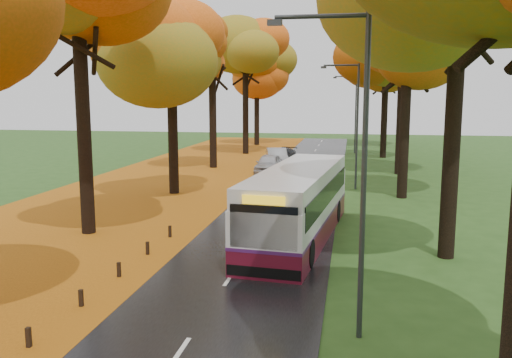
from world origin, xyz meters
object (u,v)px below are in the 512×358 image
(streetlamp_mid, at_px, (353,116))
(car_silver, at_px, (277,157))
(streetlamp_near, at_px, (354,152))
(streetlamp_far, at_px, (353,108))
(bus, at_px, (298,202))
(car_white, at_px, (269,164))
(car_dark, at_px, (283,155))

(streetlamp_mid, bearing_deg, car_silver, 122.05)
(streetlamp_near, bearing_deg, streetlamp_far, 90.00)
(bus, relative_size, car_silver, 2.50)
(streetlamp_mid, bearing_deg, streetlamp_near, -90.00)
(car_silver, bearing_deg, car_white, -103.01)
(streetlamp_mid, xyz_separation_m, car_white, (-6.30, 5.62, -3.92))
(streetlamp_near, height_order, car_dark, streetlamp_near)
(car_silver, bearing_deg, car_dark, 73.35)
(streetlamp_mid, xyz_separation_m, car_dark, (-6.12, 12.83, -4.05))
(bus, bearing_deg, streetlamp_near, -70.50)
(bus, relative_size, car_white, 2.62)
(bus, height_order, car_silver, bus)
(car_dark, bearing_deg, streetlamp_far, 66.40)
(streetlamp_far, relative_size, car_white, 1.82)
(streetlamp_near, xyz_separation_m, streetlamp_mid, (0.00, 22.00, 0.00))
(car_white, xyz_separation_m, car_silver, (0.00, 4.44, 0.01))
(streetlamp_far, height_order, bus, streetlamp_far)
(bus, height_order, car_white, bus)
(bus, bearing_deg, car_white, 108.38)
(car_silver, bearing_deg, streetlamp_far, 49.19)
(car_dark, bearing_deg, streetlamp_near, -69.91)
(streetlamp_mid, bearing_deg, car_white, 138.25)
(streetlamp_mid, distance_m, car_dark, 14.78)
(streetlamp_mid, relative_size, car_dark, 1.87)
(streetlamp_far, height_order, car_silver, streetlamp_far)
(bus, distance_m, car_white, 18.93)
(streetlamp_mid, xyz_separation_m, streetlamp_far, (0.00, 22.00, 0.00))
(streetlamp_mid, bearing_deg, car_dark, 115.50)
(streetlamp_near, distance_m, bus, 9.92)
(bus, bearing_deg, streetlamp_mid, 86.12)
(car_silver, distance_m, car_dark, 2.78)
(bus, xyz_separation_m, car_dark, (-3.91, 25.67, -0.94))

